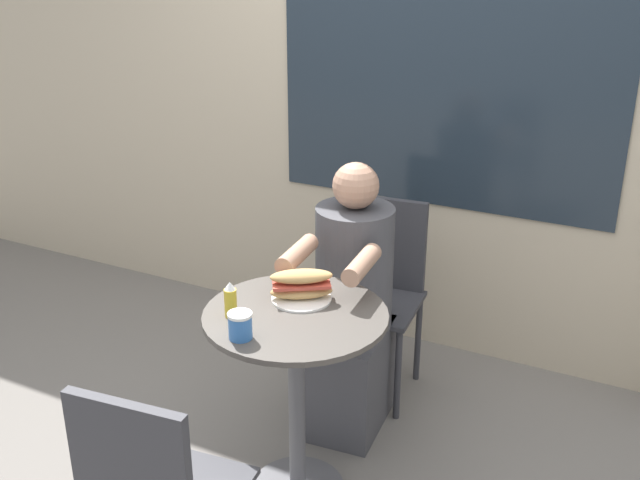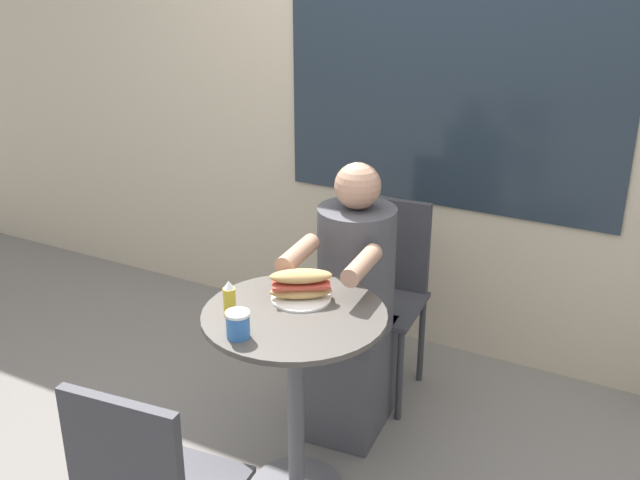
# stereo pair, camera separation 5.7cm
# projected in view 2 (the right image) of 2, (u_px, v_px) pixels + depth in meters

# --- Properties ---
(storefront_wall) EXTENTS (8.00, 0.09, 2.80)m
(storefront_wall) POSITION_uv_depth(u_px,v_px,m) (440.00, 62.00, 3.35)
(storefront_wall) COLOR #B7A88E
(storefront_wall) RESTS_ON ground_plane
(cafe_table) EXTENTS (0.63, 0.63, 0.75)m
(cafe_table) POSITION_uv_depth(u_px,v_px,m) (295.00, 366.00, 2.61)
(cafe_table) COLOR #47423D
(cafe_table) RESTS_ON ground_plane
(diner_chair) EXTENTS (0.41, 0.41, 0.87)m
(diner_chair) POSITION_uv_depth(u_px,v_px,m) (384.00, 279.00, 3.30)
(diner_chair) COLOR #333338
(diner_chair) RESTS_ON ground_plane
(seated_diner) EXTENTS (0.35, 0.57, 1.14)m
(seated_diner) POSITION_uv_depth(u_px,v_px,m) (352.00, 317.00, 3.03)
(seated_diner) COLOR #424247
(seated_diner) RESTS_ON ground_plane
(sandwich_on_plate) EXTENTS (0.23, 0.21, 0.11)m
(sandwich_on_plate) POSITION_uv_depth(u_px,v_px,m) (301.00, 286.00, 2.60)
(sandwich_on_plate) COLOR white
(sandwich_on_plate) RESTS_ON cafe_table
(drink_cup) EXTENTS (0.08, 0.08, 0.09)m
(drink_cup) POSITION_uv_depth(u_px,v_px,m) (238.00, 325.00, 2.36)
(drink_cup) COLOR #336BB7
(drink_cup) RESTS_ON cafe_table
(condiment_bottle) EXTENTS (0.04, 0.04, 0.13)m
(condiment_bottle) POSITION_uv_depth(u_px,v_px,m) (229.00, 299.00, 2.49)
(condiment_bottle) COLOR gold
(condiment_bottle) RESTS_ON cafe_table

